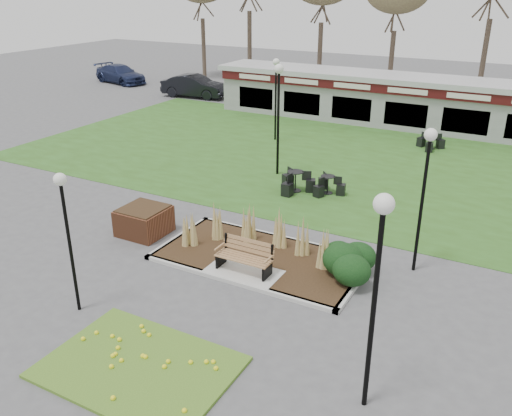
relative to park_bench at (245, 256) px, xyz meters
The scene contains 18 objects.
ground 0.64m from the park_bench, 90.00° to the right, with size 100.00×100.00×0.00m, color #515154.
lawn 11.77m from the park_bench, 90.00° to the left, with size 34.00×16.00×0.02m, color #30561B.
flower_bed 4.88m from the park_bench, 90.00° to the right, with size 4.20×3.00×0.16m.
planting_bed 1.70m from the park_bench, 40.83° to the left, with size 6.75×3.40×1.27m.
park_bench is the anchor object (origin of this frame).
brick_planter 4.47m from the park_bench, behind, with size 1.50×1.50×0.95m.
food_pavilion 19.73m from the park_bench, 90.00° to the left, with size 24.60×3.40×2.90m.
lamp_post_near_left 5.24m from the park_bench, 128.02° to the right, with size 0.32×0.32×3.82m.
lamp_post_near_right 6.56m from the park_bench, 36.03° to the right, with size 0.39×0.39×4.66m.
lamp_post_mid_left 9.42m from the park_bench, 110.43° to the left, with size 0.40×0.40×4.82m.
lamp_post_mid_right 5.68m from the park_bench, 31.05° to the left, with size 0.36×0.36×4.36m.
lamp_post_far_left 14.71m from the park_bench, 113.23° to the left, with size 0.36×0.36×4.30m.
bistro_set_a 7.23m from the park_bench, 92.11° to the left, with size 1.32×1.38×0.74m.
bistro_set_b 6.99m from the park_bench, 102.60° to the left, with size 1.60×1.46×0.85m.
bistro_set_c 15.71m from the park_bench, 82.57° to the left, with size 1.42×1.32×0.76m.
car_silver 26.49m from the park_bench, 117.78° to the left, with size 1.59×3.95×1.35m, color silver.
car_black 26.24m from the park_bench, 127.73° to the left, with size 1.71×4.89×1.61m, color black.
car_blue 33.60m from the park_bench, 137.66° to the left, with size 2.06×5.07×1.47m, color navy.
Camera 1 is at (6.99, -11.92, 8.08)m, focal length 38.00 mm.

